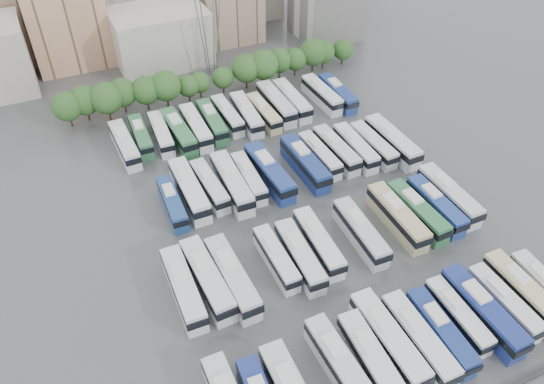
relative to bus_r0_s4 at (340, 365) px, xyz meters
name	(u,v)px	position (x,y,z in m)	size (l,w,h in m)	color
ground	(310,224)	(8.40, 23.47, -1.94)	(220.00, 220.00, 0.00)	#424447
tree_line	(207,77)	(6.73, 65.52, 2.32)	(63.95, 7.54, 7.91)	black
city_buildings	(140,10)	(0.94, 95.33, 5.94)	(102.00, 35.00, 20.00)	#9E998E
bus_r0_s4	(340,365)	(0.00, 0.00, 0.00)	(3.10, 12.65, 3.95)	silver
bus_r0_s5	(372,362)	(3.54, -1.20, 0.03)	(3.30, 12.88, 4.01)	silver
bus_r0_s6	(388,340)	(6.81, 0.51, 0.12)	(3.00, 13.36, 4.19)	white
bus_r0_s7	(419,339)	(10.19, -0.85, 0.02)	(2.85, 12.69, 3.98)	silver
bus_r0_s8	(440,332)	(13.27, -1.01, -0.11)	(3.05, 11.95, 3.72)	navy
bus_r0_s9	(458,316)	(16.74, 0.07, -0.23)	(2.61, 11.10, 3.47)	silver
bus_r0_s10	(482,311)	(19.76, -0.81, 0.12)	(3.04, 13.40, 4.20)	navy
bus_r0_s11	(504,303)	(23.29, -0.77, -0.16)	(2.70, 11.58, 3.62)	silver
bus_r0_s12	(523,292)	(26.62, -0.53, 0.01)	(2.77, 12.63, 3.96)	beige
bus_r1_s0	(184,288)	(-12.98, 17.85, 0.06)	(3.00, 12.98, 4.06)	silver
bus_r1_s1	(207,279)	(-9.68, 18.01, 0.14)	(3.63, 13.61, 4.23)	silver
bus_r1_s2	(232,277)	(-6.59, 16.94, 0.14)	(3.33, 13.55, 4.23)	silver
bus_r1_s4	(276,258)	(0.21, 17.86, -0.22)	(2.46, 11.16, 3.50)	silver
bus_r1_s5	(300,256)	(3.26, 16.76, -0.04)	(3.19, 12.44, 3.87)	silver
bus_r1_s6	(318,243)	(6.79, 17.97, -0.04)	(3.19, 12.41, 3.86)	silver
bus_r1_s8	(361,232)	(13.29, 17.28, -0.01)	(3.15, 12.59, 3.92)	silver
bus_r1_s10	(397,217)	(19.90, 17.78, 0.08)	(2.96, 13.10, 4.10)	tan
bus_r1_s11	(417,211)	(23.30, 17.55, 0.00)	(3.21, 12.64, 3.94)	#2E6B41
bus_r1_s12	(436,205)	(26.75, 17.58, -0.07)	(2.68, 12.15, 3.81)	navy
bus_r1_s13	(449,195)	(29.95, 18.55, 0.08)	(2.87, 13.08, 4.10)	silver
bus_r2_s1	(172,203)	(-9.66, 34.73, -0.23)	(2.74, 11.13, 3.47)	navy
bus_r2_s2	(189,190)	(-6.40, 36.18, 0.15)	(3.01, 13.56, 4.25)	silver
bus_r2_s3	(210,186)	(-3.09, 36.16, -0.14)	(3.11, 11.76, 3.65)	silver
bus_r2_s4	(232,183)	(0.27, 35.06, 0.16)	(3.25, 13.66, 4.27)	silver
bus_r2_s5	(249,178)	(3.34, 35.48, -0.18)	(2.89, 11.46, 3.57)	silver
bus_r2_s6	(269,172)	(6.83, 35.06, 0.16)	(3.63, 13.73, 4.27)	navy
bus_r2_s8	(305,163)	(13.25, 34.95, 0.12)	(3.21, 13.43, 4.19)	navy
bus_r2_s9	(319,155)	(16.69, 36.22, -0.17)	(2.87, 11.55, 3.60)	silver
bus_r2_s10	(336,150)	(19.98, 36.23, -0.06)	(3.14, 12.29, 3.83)	silver
bus_r2_s11	(355,147)	(23.37, 35.49, -0.08)	(2.77, 12.09, 3.78)	silver
bus_r2_s12	(373,145)	(26.62, 34.93, -0.12)	(2.99, 11.88, 3.70)	silver
bus_r2_s13	(392,141)	(30.00, 34.17, 0.15)	(3.28, 13.61, 4.25)	silver
bus_r3_s0	(125,145)	(-13.01, 52.63, -0.02)	(3.20, 12.51, 3.90)	silver
bus_r3_s1	(141,136)	(-9.76, 54.37, -0.22)	(2.79, 11.24, 3.50)	#2C683F
bus_r3_s2	(161,134)	(-6.27, 53.55, -0.16)	(3.09, 11.67, 3.63)	silver
bus_r3_s3	(179,132)	(-3.31, 52.54, 0.05)	(3.47, 13.01, 4.04)	#317341
bus_r3_s4	(196,127)	(0.02, 52.78, -0.01)	(2.77, 12.50, 3.92)	silver
bus_r3_s5	(212,121)	(3.36, 53.43, -0.07)	(2.98, 12.19, 3.80)	#2E6D41
bus_r3_s6	(227,115)	(6.74, 54.34, -0.16)	(2.78, 11.57, 3.61)	silver
bus_r3_s7	(247,114)	(10.09, 52.95, 0.00)	(3.38, 12.67, 3.94)	silver
bus_r3_s8	(264,113)	(13.32, 52.37, -0.18)	(2.90, 11.52, 3.59)	#CABB8A
bus_r3_s9	(276,103)	(16.70, 54.00, 0.10)	(2.94, 13.25, 4.15)	silver
bus_r3_s10	(292,100)	(20.00, 53.95, 0.04)	(2.83, 12.84, 4.03)	silver
bus_r3_s12	(322,94)	(26.52, 53.64, -0.04)	(3.22, 12.43, 3.87)	silver
bus_r3_s13	(338,93)	(29.65, 52.77, -0.08)	(2.75, 12.07, 3.78)	navy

